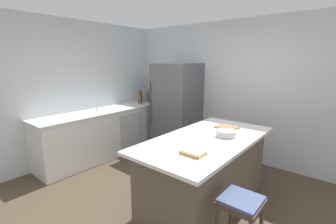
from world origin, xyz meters
TOP-DOWN VIEW (x-y plane):
  - ground_plane at (0.00, 0.00)m, footprint 7.20×7.20m
  - wall_rear at (0.00, 2.25)m, footprint 6.00×0.10m
  - wall_left at (-2.45, 0.00)m, footprint 0.10×6.00m
  - counter_run_left at (-2.08, 0.72)m, footprint 0.66×2.79m
  - kitchen_island at (0.31, 0.48)m, footprint 1.01×2.01m
  - refrigerator at (-1.20, 1.82)m, footprint 0.84×0.79m
  - bar_stool at (1.02, -0.10)m, footprint 0.36×0.36m
  - sink_faucet at (-2.13, 0.54)m, footprint 0.15×0.05m
  - syrup_bottle at (-2.16, 1.99)m, footprint 0.06×0.06m
  - wine_bottle at (-2.04, 1.90)m, footprint 0.07×0.07m
  - gin_bottle at (-2.13, 1.81)m, footprint 0.07×0.07m
  - vinegar_bottle at (-2.15, 1.72)m, footprint 0.06×0.06m
  - whiskey_bottle at (-2.08, 1.62)m, footprint 0.08×0.08m
  - cookbook_stack at (0.47, -0.07)m, footprint 0.25×0.18m
  - mixing_bowl at (0.47, 0.69)m, footprint 0.25×0.25m
  - cutting_board at (0.30, 1.06)m, footprint 0.32×0.27m

SIDE VIEW (x-z plane):
  - ground_plane at x=0.00m, z-range 0.00..0.00m
  - counter_run_left at x=-2.08m, z-range 0.00..0.92m
  - kitchen_island at x=0.31m, z-range 0.01..0.92m
  - bar_stool at x=1.02m, z-range 0.21..0.86m
  - refrigerator at x=-1.20m, z-range 0.00..1.81m
  - cutting_board at x=0.30m, z-range 0.92..0.93m
  - cookbook_stack at x=0.47m, z-range 0.92..0.97m
  - mixing_bowl at x=0.47m, z-range 0.92..0.99m
  - vinegar_bottle at x=-2.15m, z-range 0.89..1.16m
  - syrup_bottle at x=-2.16m, z-range 0.89..1.17m
  - whiskey_bottle at x=-2.08m, z-range 0.90..1.18m
  - wine_bottle at x=-2.04m, z-range 0.89..1.22m
  - gin_bottle at x=-2.13m, z-range 0.88..1.23m
  - sink_faucet at x=-2.13m, z-range 0.93..1.23m
  - wall_rear at x=0.00m, z-range 0.00..2.60m
  - wall_left at x=-2.45m, z-range 0.00..2.60m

